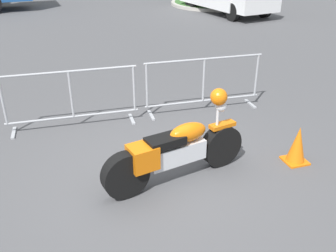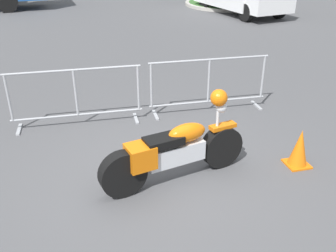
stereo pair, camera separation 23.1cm
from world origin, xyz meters
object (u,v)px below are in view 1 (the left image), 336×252
object	(u,v)px
motorcycle	(177,150)
crowd_barrier_far	(204,84)
crowd_barrier_near	(71,98)
traffic_cone	(297,145)

from	to	relation	value
motorcycle	crowd_barrier_far	bearing A→B (deg)	46.43
crowd_barrier_near	motorcycle	bearing A→B (deg)	-59.42
motorcycle	traffic_cone	xyz separation A→B (m)	(1.89, -0.11, -0.19)
crowd_barrier_near	crowd_barrier_far	distance (m)	2.51
motorcycle	crowd_barrier_far	xyz separation A→B (m)	(1.25, 2.12, 0.08)
motorcycle	crowd_barrier_far	size ratio (longest dim) A/B	0.93
motorcycle	crowd_barrier_far	distance (m)	2.46
motorcycle	traffic_cone	size ratio (longest dim) A/B	3.69
crowd_barrier_near	crowd_barrier_far	world-z (taller)	same
motorcycle	crowd_barrier_near	bearing A→B (deg)	107.60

